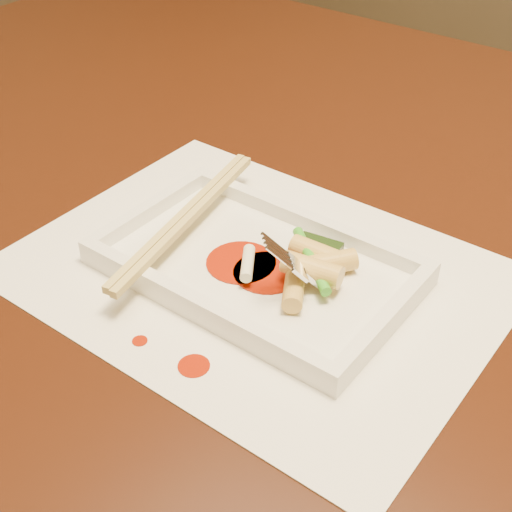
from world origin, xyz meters
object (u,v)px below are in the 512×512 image
Objects in this scene: table at (303,246)px; chopstick_a at (182,216)px; plate_base at (256,269)px; fork at (344,211)px; placemat at (256,273)px.

chopstick_a is at bearing -95.61° from table.
fork reaches higher than plate_base.
chopstick_a reaches higher than placemat.
fork reaches higher than table.
chopstick_a reaches higher than table.
chopstick_a is at bearing 180.00° from placemat.
plate_base is 1.12× the size of chopstick_a.
chopstick_a is at bearing 180.00° from plate_base.
fork is at bearing 6.75° from chopstick_a.
placemat is 0.09m from chopstick_a.
chopstick_a is (-0.08, 0.00, 0.03)m from placemat.
table is 0.22m from chopstick_a.
fork is (0.13, -0.16, 0.18)m from table.
table is 3.50× the size of placemat.
chopstick_a is (-0.02, -0.18, 0.13)m from table.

